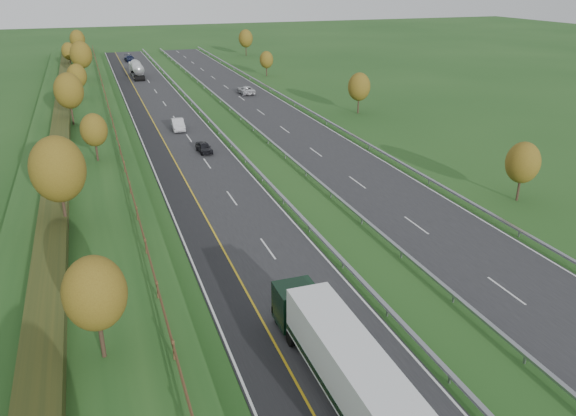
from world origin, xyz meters
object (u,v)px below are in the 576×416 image
Objects in this scene: box_lorry at (345,366)px; car_dark_near at (204,147)px; road_tanker at (137,69)px; car_oncoming at (246,90)px; car_silver_mid at (178,124)px; car_small_far at (130,58)px.

car_dark_near is at bearing 87.19° from box_lorry.
car_dark_near is (2.30, -61.20, -1.17)m from road_tanker.
box_lorry is 3.05× the size of car_oncoming.
car_oncoming is (15.24, 35.03, 0.09)m from car_dark_near.
car_silver_mid is at bearing 92.08° from car_dark_near.
road_tanker reaches higher than car_silver_mid.
car_small_far is at bearing 88.67° from road_tanker.
car_small_far is (-1.70, 87.11, 0.12)m from car_dark_near.
car_dark_near is at bearing -87.84° from road_tanker.
car_oncoming is at bearing -77.78° from car_small_far.
road_tanker reaches higher than car_small_far.
car_dark_near is (2.31, 47.10, -1.64)m from box_lorry.
road_tanker is at bearing 88.34° from car_dark_near.
car_silver_mid is (1.03, 59.47, -1.50)m from box_lorry.
car_small_far is 54.76m from car_oncoming.
car_oncoming is at bearing -56.16° from road_tanker.
road_tanker is 31.53m from car_oncoming.
car_oncoming is (16.94, -52.08, -0.03)m from car_small_far.
box_lorry is 3.38× the size of car_silver_mid.
road_tanker is at bearing -97.13° from car_small_far.
box_lorry is at bearing 76.98° from car_oncoming.
car_dark_near is at bearing 65.54° from car_oncoming.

